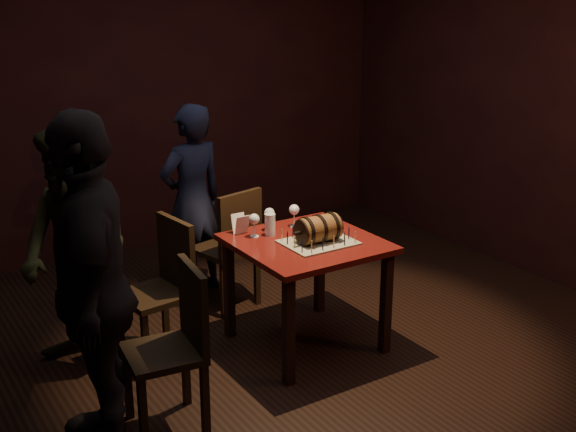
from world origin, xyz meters
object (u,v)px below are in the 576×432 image
Objects in this scene: barrel_cake at (318,229)px; person_left_front at (93,289)px; pint_of_ale at (270,225)px; chair_back at (232,243)px; person_back at (192,200)px; wine_glass_left at (254,220)px; chair_left_rear at (164,282)px; person_left_rear at (76,255)px; wine_glass_right at (294,211)px; chair_left_front at (177,339)px; pub_table at (306,256)px; wine_glass_mid at (269,214)px.

barrel_cake is 0.18× the size of person_left_front.
pint_of_ale is 0.64m from chair_back.
wine_glass_left is at bearing 81.46° from person_back.
barrel_cake is at bearing -26.95° from chair_left_rear.
person_left_front reaches higher than person_left_rear.
barrel_cake is 2.20× the size of pint_of_ale.
wine_glass_right is 0.11× the size of person_back.
person_left_rear is at bearing -170.50° from person_left_front.
wine_glass_right is at bearing 15.16° from pint_of_ale.
chair_back is at bearing 101.55° from barrel_cake.
person_back is at bearing 102.30° from chair_back.
wine_glass_left and wine_glass_right have the same top height.
person_left_rear is at bearing -164.35° from chair_back.
pint_of_ale is 0.16× the size of chair_left_front.
person_left_rear is (-1.47, 0.15, -0.08)m from wine_glass_right.
chair_left_front is at bearing 108.51° from person_left_front.
person_left_front is (-0.69, -0.75, 0.39)m from chair_left_rear.
chair_back is at bearing 100.18° from pub_table.
person_left_rear is (-1.38, 0.43, 0.15)m from pub_table.
person_left_front is at bearing -165.99° from pub_table.
pint_of_ale is at bearing 59.07° from person_left_rear.
chair_back is (0.01, 0.56, -0.30)m from pint_of_ale.
chair_left_rear is 0.62× the size of person_back.
person_back reaches higher than wine_glass_left.
wine_glass_mid is 0.94m from person_back.
chair_left_rear reaches higher than pint_of_ale.
chair_left_rear is at bearing 167.91° from pint_of_ale.
wine_glass_left is 0.12m from pint_of_ale.
chair_left_rear is (-0.72, -0.41, 0.00)m from chair_back.
chair_left_rear is at bearing 168.60° from wine_glass_left.
wine_glass_left reaches higher than pub_table.
pint_of_ale is 1.02m from person_back.
chair_back reaches higher than pub_table.
wine_glass_mid is 0.17× the size of chair_left_front.
person_back reaches higher than wine_glass_mid.
person_left_rear reaches higher than chair_back.
wine_glass_left is 1.44m from person_left_front.
chair_left_front is at bearing -164.72° from barrel_cake.
wine_glass_mid is at bearing 90.74° from person_back.
barrel_cake is 1.61m from person_left_front.
person_left_front reaches higher than barrel_cake.
pint_of_ale is at bearing -118.91° from wine_glass_mid.
pub_table is at bearing 51.61° from person_left_rear.
chair_left_front is (-0.97, -0.62, -0.30)m from pint_of_ale.
wine_glass_left is 1.13m from chair_left_front.
wine_glass_mid reaches higher than pint_of_ale.
pub_table is at bearing -71.97° from wine_glass_mid.
wine_glass_right is at bearing -6.93° from wine_glass_mid.
chair_left_rear reaches higher than wine_glass_left.
person_back reaches higher than wine_glass_right.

